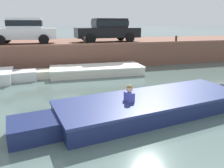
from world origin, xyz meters
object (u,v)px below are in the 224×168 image
at_px(boat_moored_central_cream, 93,71).
at_px(mooring_bollard_mid, 84,40).
at_px(car_centre_black, 108,29).
at_px(car_left_inner_white, 24,30).
at_px(motorboat_passing, 146,106).
at_px(mooring_bollard_east, 176,38).

relative_size(boat_moored_central_cream, mooring_bollard_mid, 13.42).
relative_size(car_centre_black, mooring_bollard_mid, 9.66).
bearing_deg(car_left_inner_white, boat_moored_central_cream, -42.03).
xyz_separation_m(boat_moored_central_cream, car_left_inner_white, (-3.55, 3.20, 2.10)).
height_order(car_left_inner_white, car_centre_black, same).
bearing_deg(car_centre_black, boat_moored_central_cream, -118.61).
xyz_separation_m(motorboat_passing, car_left_inner_white, (-4.08, 8.96, 2.06)).
xyz_separation_m(boat_moored_central_cream, car_centre_black, (1.75, 3.21, 2.10)).
height_order(boat_moored_central_cream, mooring_bollard_mid, mooring_bollard_mid).
xyz_separation_m(motorboat_passing, mooring_bollard_mid, (-0.64, 7.49, 1.46)).
distance_m(car_left_inner_white, car_centre_black, 5.30).
bearing_deg(mooring_bollard_east, motorboat_passing, -126.81).
distance_m(car_left_inner_white, mooring_bollard_east, 9.81).
height_order(boat_moored_central_cream, car_centre_black, car_centre_black).
distance_m(motorboat_passing, car_left_inner_white, 10.06).
distance_m(mooring_bollard_mid, mooring_bollard_east, 6.24).
bearing_deg(car_centre_black, car_left_inner_white, -179.95).
relative_size(mooring_bollard_mid, mooring_bollard_east, 1.00).
height_order(car_centre_black, mooring_bollard_east, car_centre_black).
distance_m(car_centre_black, mooring_bollard_east, 4.66).
bearing_deg(mooring_bollard_mid, car_left_inner_white, 156.80).
bearing_deg(motorboat_passing, boat_moored_central_cream, 95.20).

